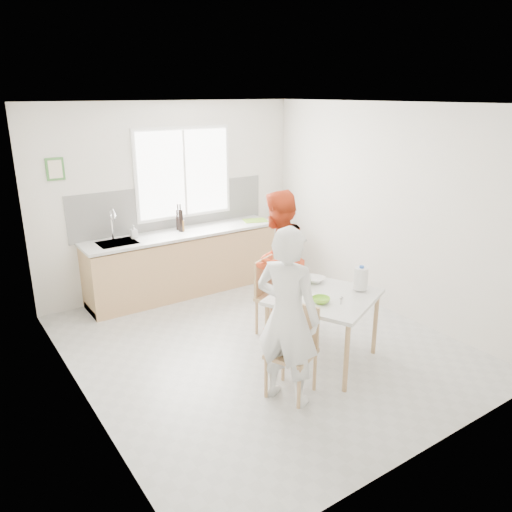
{
  "coord_description": "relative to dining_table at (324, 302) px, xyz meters",
  "views": [
    {
      "loc": [
        -2.97,
        -4.28,
        2.81
      ],
      "look_at": [
        0.07,
        0.2,
        1.02
      ],
      "focal_mm": 35.0,
      "sensor_mm": 36.0,
      "label": 1
    }
  ],
  "objects": [
    {
      "name": "wine_bottle_b",
      "position": [
        -0.35,
        2.75,
        0.38
      ],
      "size": [
        0.07,
        0.07,
        0.3
      ],
      "primitive_type": "cylinder",
      "color": "black",
      "rests_on": "kitchen_counter"
    },
    {
      "name": "green_box",
      "position": [
        -0.03,
        0.3,
        0.12
      ],
      "size": [
        0.13,
        0.13,
        0.09
      ],
      "primitive_type": "cube",
      "rotation": [
        0.0,
        0.0,
        0.44
      ],
      "color": "#6FB72A",
      "rests_on": "dining_table"
    },
    {
      "name": "chair_far",
      "position": [
        -0.03,
        0.89,
        -0.19
      ],
      "size": [
        0.56,
        0.56,
        0.92
      ],
      "rotation": [
        0.0,
        0.0,
        0.44
      ],
      "color": "tan",
      "rests_on": "ground"
    },
    {
      "name": "window",
      "position": [
        -0.16,
        2.89,
        1.01
      ],
      "size": [
        1.5,
        0.06,
        1.3
      ],
      "color": "white",
      "rests_on": "room_shell"
    },
    {
      "name": "wine_bottle_a",
      "position": [
        -0.36,
        2.65,
        0.39
      ],
      "size": [
        0.07,
        0.07,
        0.32
      ],
      "primitive_type": "cylinder",
      "color": "black",
      "rests_on": "kitchen_counter"
    },
    {
      "name": "jar_amber",
      "position": [
        -0.34,
        2.64,
        0.31
      ],
      "size": [
        0.06,
        0.06,
        0.16
      ],
      "primitive_type": "cylinder",
      "color": "#8C5C1E",
      "rests_on": "kitchen_counter"
    },
    {
      "name": "picture_frame",
      "position": [
        -1.91,
        2.9,
        1.21
      ],
      "size": [
        0.22,
        0.03,
        0.28
      ],
      "color": "#417F39",
      "rests_on": "room_shell"
    },
    {
      "name": "room_shell",
      "position": [
        -0.36,
        0.67,
        0.95
      ],
      "size": [
        4.5,
        4.5,
        4.5
      ],
      "color": "silver",
      "rests_on": "ground"
    },
    {
      "name": "chair_left",
      "position": [
        -0.62,
        -0.29,
        -0.2
      ],
      "size": [
        0.54,
        0.54,
        0.88
      ],
      "rotation": [
        0.0,
        0.0,
        -1.13
      ],
      "color": "tan",
      "rests_on": "ground"
    },
    {
      "name": "spoon",
      "position": [
        0.02,
        -0.23,
        0.09
      ],
      "size": [
        0.12,
        0.12,
        0.01
      ],
      "primitive_type": "cylinder",
      "rotation": [
        0.0,
        1.57,
        0.78
      ],
      "color": "#A5A5AA",
      "rests_on": "dining_table"
    },
    {
      "name": "dining_table",
      "position": [
        0.0,
        0.0,
        0.0
      ],
      "size": [
        1.33,
        1.33,
        0.77
      ],
      "rotation": [
        0.0,
        0.0,
        0.44
      ],
      "color": "silver",
      "rests_on": "ground"
    },
    {
      "name": "backsplash",
      "position": [
        -0.36,
        2.91,
        0.53
      ],
      "size": [
        3.0,
        0.02,
        0.65
      ],
      "primitive_type": "cube",
      "color": "white",
      "rests_on": "room_shell"
    },
    {
      "name": "bowl_green",
      "position": [
        -0.16,
        -0.13,
        0.11
      ],
      "size": [
        0.24,
        0.24,
        0.06
      ],
      "primitive_type": "imported",
      "rotation": [
        0.0,
        0.0,
        0.44
      ],
      "color": "#88D631",
      "rests_on": "dining_table"
    },
    {
      "name": "cutting_board",
      "position": [
        0.85,
        2.56,
        0.23
      ],
      "size": [
        0.41,
        0.35,
        0.01
      ],
      "primitive_type": "cube",
      "rotation": [
        0.0,
        0.0,
        -0.32
      ],
      "color": "#7FBC2B",
      "rests_on": "kitchen_counter"
    },
    {
      "name": "kitchen_counter",
      "position": [
        -0.36,
        2.62,
        -0.27
      ],
      "size": [
        2.84,
        0.64,
        1.37
      ],
      "color": "tan",
      "rests_on": "ground"
    },
    {
      "name": "soap_bottle",
      "position": [
        -1.04,
        2.69,
        0.32
      ],
      "size": [
        0.09,
        0.09,
        0.18
      ],
      "primitive_type": "imported",
      "rotation": [
        0.0,
        0.0,
        -0.07
      ],
      "color": "#999999",
      "rests_on": "kitchen_counter"
    },
    {
      "name": "ground",
      "position": [
        -0.36,
        0.67,
        -0.69
      ],
      "size": [
        4.5,
        4.5,
        0.0
      ],
      "primitive_type": "plane",
      "color": "#B7B7B2",
      "rests_on": "ground"
    },
    {
      "name": "person_red",
      "position": [
        0.09,
        0.95,
        0.17
      ],
      "size": [
        1.04,
        0.95,
        1.73
      ],
      "primitive_type": "imported",
      "rotation": [
        0.0,
        0.0,
        3.58
      ],
      "color": "red",
      "rests_on": "ground"
    },
    {
      "name": "person_white",
      "position": [
        -0.77,
        -0.36,
        0.17
      ],
      "size": [
        0.64,
        0.74,
        1.72
      ],
      "primitive_type": "imported",
      "rotation": [
        0.0,
        0.0,
        2.01
      ],
      "color": "white",
      "rests_on": "ground"
    },
    {
      "name": "bowl_white",
      "position": [
        0.17,
        0.35,
        0.11
      ],
      "size": [
        0.3,
        0.3,
        0.06
      ],
      "primitive_type": "imported",
      "rotation": [
        0.0,
        0.0,
        0.44
      ],
      "color": "white",
      "rests_on": "dining_table"
    },
    {
      "name": "milk_jug",
      "position": [
        0.41,
        -0.12,
        0.22
      ],
      "size": [
        0.21,
        0.15,
        0.26
      ],
      "rotation": [
        0.0,
        0.0,
        0.44
      ],
      "color": "white",
      "rests_on": "dining_table"
    }
  ]
}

